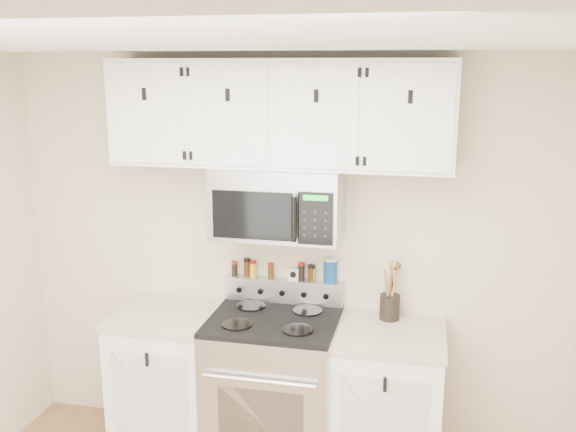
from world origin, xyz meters
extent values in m
cube|color=beige|center=(0.00, 1.75, 1.25)|extent=(3.50, 0.01, 2.50)
cube|color=white|center=(0.00, 0.00, 2.50)|extent=(3.50, 3.50, 0.01)
cube|color=#B7B7BA|center=(0.00, 1.43, 0.46)|extent=(0.76, 0.65, 0.92)
cube|color=black|center=(0.00, 1.11, 0.45)|extent=(0.50, 0.02, 0.40)
cube|color=black|center=(0.00, 1.43, 0.94)|extent=(0.76, 0.65, 0.03)
cube|color=#B7B7BA|center=(0.00, 1.71, 1.03)|extent=(0.76, 0.08, 0.15)
cylinder|color=black|center=(-0.18, 1.28, 0.96)|extent=(0.18, 0.18, 0.01)
cylinder|color=black|center=(0.18, 1.28, 0.96)|extent=(0.18, 0.18, 0.01)
cylinder|color=black|center=(-0.18, 1.57, 0.96)|extent=(0.18, 0.18, 0.01)
cylinder|color=black|center=(0.18, 1.57, 0.96)|extent=(0.18, 0.18, 0.01)
cube|color=white|center=(-0.69, 1.45, 0.44)|extent=(0.62, 0.60, 0.88)
cube|color=tan|center=(-0.69, 1.45, 0.90)|extent=(0.64, 0.62, 0.04)
cube|color=white|center=(0.69, 1.45, 0.44)|extent=(0.62, 0.60, 0.88)
cube|color=tan|center=(0.69, 1.45, 0.90)|extent=(0.64, 0.62, 0.04)
cube|color=#9E9EA3|center=(0.00, 1.56, 1.63)|extent=(0.76, 0.38, 0.42)
cube|color=#B7B7BA|center=(0.00, 1.36, 1.80)|extent=(0.73, 0.01, 0.08)
cube|color=black|center=(-0.10, 1.36, 1.59)|extent=(0.47, 0.01, 0.28)
cube|color=black|center=(0.26, 1.36, 1.59)|extent=(0.20, 0.01, 0.30)
cylinder|color=black|center=(0.15, 1.33, 1.59)|extent=(0.03, 0.03, 0.26)
cube|color=white|center=(0.00, 1.58, 2.15)|extent=(2.00, 0.33, 0.62)
cube|color=white|center=(-0.75, 1.41, 2.15)|extent=(0.46, 0.01, 0.57)
cube|color=black|center=(-0.75, 1.41, 2.26)|extent=(0.02, 0.01, 0.07)
cube|color=white|center=(-0.25, 1.41, 2.15)|extent=(0.46, 0.01, 0.57)
cube|color=black|center=(-0.25, 1.41, 2.26)|extent=(0.03, 0.01, 0.07)
cube|color=white|center=(0.25, 1.41, 2.15)|extent=(0.46, 0.01, 0.57)
cube|color=black|center=(0.25, 1.41, 2.26)|extent=(0.03, 0.01, 0.07)
cube|color=white|center=(0.75, 1.41, 2.15)|extent=(0.46, 0.01, 0.57)
cube|color=black|center=(0.75, 1.41, 2.26)|extent=(0.02, 0.01, 0.07)
cylinder|color=black|center=(0.67, 1.64, 1.00)|extent=(0.12, 0.12, 0.15)
cylinder|color=olive|center=(0.67, 1.64, 1.11)|extent=(0.01, 0.01, 0.28)
cylinder|color=olive|center=(0.69, 1.63, 1.12)|extent=(0.01, 0.01, 0.30)
cylinder|color=olive|center=(0.65, 1.65, 1.10)|extent=(0.01, 0.01, 0.26)
cylinder|color=black|center=(0.68, 1.66, 1.11)|extent=(0.01, 0.01, 0.27)
cylinder|color=olive|center=(0.66, 1.62, 1.12)|extent=(0.01, 0.01, 0.29)
cube|color=silver|center=(0.07, 1.71, 1.14)|extent=(0.07, 0.06, 0.08)
cylinder|color=navy|center=(0.30, 1.71, 1.17)|extent=(0.08, 0.08, 0.14)
cylinder|color=white|center=(0.30, 1.71, 1.25)|extent=(0.08, 0.08, 0.01)
cylinder|color=black|center=(-0.33, 1.71, 1.14)|extent=(0.04, 0.04, 0.08)
cylinder|color=#AB190D|center=(-0.33, 1.71, 1.19)|extent=(0.04, 0.04, 0.02)
cylinder|color=#41230F|center=(-0.24, 1.71, 1.15)|extent=(0.04, 0.04, 0.10)
cylinder|color=black|center=(-0.24, 1.71, 1.21)|extent=(0.04, 0.04, 0.02)
cylinder|color=yellow|center=(-0.20, 1.71, 1.14)|extent=(0.04, 0.04, 0.09)
cylinder|color=#9E0C18|center=(-0.20, 1.71, 1.20)|extent=(0.04, 0.04, 0.02)
cylinder|color=#412D0F|center=(-0.09, 1.71, 1.14)|extent=(0.04, 0.04, 0.08)
cylinder|color=#99120B|center=(-0.09, 1.71, 1.19)|extent=(0.04, 0.04, 0.02)
cylinder|color=black|center=(0.11, 1.71, 1.15)|extent=(0.04, 0.04, 0.10)
cylinder|color=#9B150B|center=(0.11, 1.71, 1.21)|extent=(0.04, 0.04, 0.02)
cylinder|color=#3F260F|center=(0.18, 1.71, 1.14)|extent=(0.04, 0.04, 0.09)
cylinder|color=black|center=(0.18, 1.71, 1.20)|extent=(0.05, 0.05, 0.02)
cylinder|color=yellow|center=(0.18, 1.71, 1.14)|extent=(0.04, 0.04, 0.08)
cylinder|color=black|center=(0.18, 1.71, 1.19)|extent=(0.04, 0.04, 0.02)
camera|label=1|loc=(0.86, -2.05, 2.43)|focal=40.00mm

